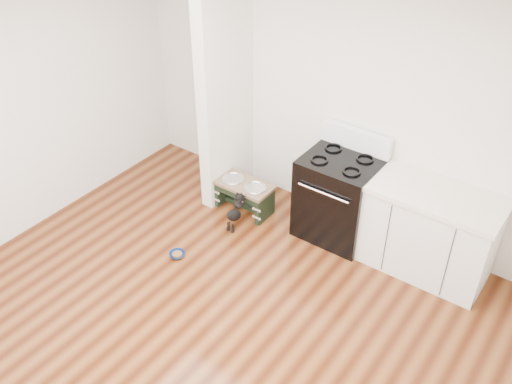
# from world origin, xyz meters

# --- Properties ---
(ground) EXTENTS (5.00, 5.00, 0.00)m
(ground) POSITION_xyz_m (0.00, 0.00, 0.00)
(ground) COLOR #3F190B
(ground) RESTS_ON ground
(room_shell) EXTENTS (5.00, 5.00, 5.00)m
(room_shell) POSITION_xyz_m (0.00, 0.00, 1.62)
(room_shell) COLOR silver
(room_shell) RESTS_ON ground
(partition_wall) EXTENTS (0.15, 0.80, 2.70)m
(partition_wall) POSITION_xyz_m (-1.18, 2.10, 1.35)
(partition_wall) COLOR silver
(partition_wall) RESTS_ON ground
(oven_range) EXTENTS (0.76, 0.69, 1.14)m
(oven_range) POSITION_xyz_m (0.25, 2.16, 0.48)
(oven_range) COLOR black
(oven_range) RESTS_ON ground
(cabinet_run) EXTENTS (1.24, 0.64, 0.91)m
(cabinet_run) POSITION_xyz_m (1.23, 2.18, 0.45)
(cabinet_run) COLOR silver
(cabinet_run) RESTS_ON ground
(dog_feeder) EXTENTS (0.65, 0.35, 0.37)m
(dog_feeder) POSITION_xyz_m (-0.79, 1.90, 0.26)
(dog_feeder) COLOR black
(dog_feeder) RESTS_ON ground
(puppy) EXTENTS (0.11, 0.34, 0.40)m
(puppy) POSITION_xyz_m (-0.68, 1.60, 0.22)
(puppy) COLOR black
(puppy) RESTS_ON ground
(floor_bowl) EXTENTS (0.21, 0.21, 0.05)m
(floor_bowl) POSITION_xyz_m (-0.87, 0.85, 0.03)
(floor_bowl) COLOR navy
(floor_bowl) RESTS_ON ground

